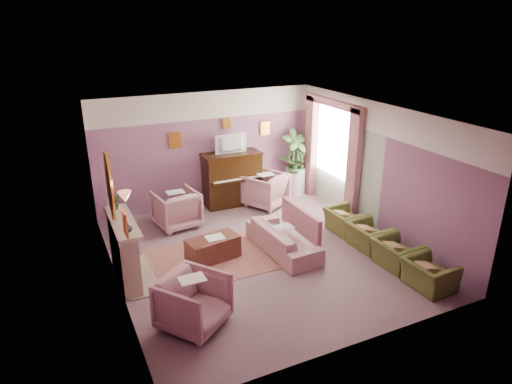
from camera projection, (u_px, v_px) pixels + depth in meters
name	position (u px, v px, depth m)	size (l,w,h in m)	color
floor	(261.00, 254.00, 9.11)	(5.50, 6.00, 0.01)	#75595F
ceiling	(261.00, 115.00, 8.10)	(5.50, 6.00, 0.01)	white
wall_back	(207.00, 149.00, 11.14)	(5.50, 0.02, 2.80)	#6D4A6F
wall_front	(359.00, 260.00, 6.07)	(5.50, 0.02, 2.80)	#6D4A6F
wall_left	(111.00, 213.00, 7.51)	(0.02, 6.00, 2.80)	#6D4A6F
wall_right	(377.00, 169.00, 9.70)	(0.02, 6.00, 2.80)	#6D4A6F
picture_rail_band	(206.00, 106.00, 10.74)	(5.50, 0.01, 0.65)	white
stripe_panel	(340.00, 167.00, 10.91)	(0.01, 3.00, 2.15)	#AAB7A5
fireplace_surround	(124.00, 252.00, 8.05)	(0.30, 1.40, 1.10)	tan
fireplace_inset	(131.00, 258.00, 8.14)	(0.18, 0.72, 0.68)	black
fire_ember	(134.00, 266.00, 8.22)	(0.06, 0.54, 0.10)	#FF4C17
mantel_shelf	(122.00, 222.00, 7.85)	(0.40, 1.55, 0.07)	tan
hearth	(138.00, 276.00, 8.32)	(0.55, 1.50, 0.02)	tan
mirror_frame	(109.00, 186.00, 7.55)	(0.04, 0.72, 1.20)	orange
mirror_glass	(111.00, 186.00, 7.56)	(0.01, 0.60, 1.06)	#B9B6CE
sconce_shade	(125.00, 197.00, 6.63)	(0.20, 0.20, 0.16)	#F18F64
piano	(232.00, 179.00, 11.33)	(1.40, 0.60, 1.30)	black
piano_keyshelf	(237.00, 181.00, 11.01)	(1.30, 0.12, 0.06)	black
piano_keys	(237.00, 179.00, 11.00)	(1.20, 0.08, 0.02)	silver
piano_top	(231.00, 154.00, 11.10)	(1.45, 0.65, 0.04)	black
television	(232.00, 143.00, 10.95)	(0.80, 0.12, 0.48)	black
print_back_left	(175.00, 141.00, 10.67)	(0.30, 0.03, 0.38)	orange
print_back_right	(265.00, 128.00, 11.58)	(0.26, 0.03, 0.34)	orange
print_back_mid	(227.00, 124.00, 11.09)	(0.22, 0.03, 0.26)	orange
print_left_wall	(125.00, 223.00, 6.40)	(0.03, 0.28, 0.36)	orange
window_blind	(334.00, 139.00, 10.88)	(0.03, 1.40, 1.80)	silver
curtain_left	(354.00, 166.00, 10.22)	(0.16, 0.34, 2.60)	#9A5A62
curtain_right	(310.00, 146.00, 11.77)	(0.16, 0.34, 2.60)	#9A5A62
pelmet	(334.00, 103.00, 10.54)	(0.16, 2.20, 0.16)	#9A5A62
mantel_plant	(116.00, 202.00, 8.26)	(0.16, 0.16, 0.28)	#2F5126
mantel_vase	(128.00, 228.00, 7.40)	(0.16, 0.16, 0.16)	white
area_rug	(214.00, 259.00, 8.92)	(2.50, 1.80, 0.01)	#8D5249
coffee_table	(213.00, 248.00, 8.85)	(1.00, 0.50, 0.45)	#4F261C
table_paper	(215.00, 237.00, 8.79)	(0.35, 0.28, 0.01)	white
sofa	(283.00, 234.00, 9.09)	(0.63, 1.88, 0.76)	#B38184
sofa_throw	(301.00, 220.00, 9.17)	(0.09, 1.42, 0.52)	#9A5A62
floral_armchair_left	(176.00, 207.00, 10.15)	(0.89, 0.89, 0.93)	#B38184
floral_armchair_right	(266.00, 188.00, 11.28)	(0.89, 0.89, 0.93)	#B38184
floral_armchair_front	(193.00, 300.00, 6.83)	(0.89, 0.89, 0.93)	#B38184
olive_chair_a	(430.00, 270.00, 7.85)	(0.57, 0.81, 0.70)	#4B5323
olive_chair_b	(397.00, 250.00, 8.54)	(0.57, 0.81, 0.70)	#4B5323
olive_chair_c	(369.00, 232.00, 9.23)	(0.57, 0.81, 0.70)	#4B5323
olive_chair_d	(345.00, 217.00, 9.92)	(0.57, 0.81, 0.70)	#4B5323
side_table	(295.00, 181.00, 12.12)	(0.52, 0.52, 0.70)	white
side_plant_big	(296.00, 162.00, 11.94)	(0.30, 0.30, 0.34)	#2F5126
side_plant_small	(302.00, 164.00, 11.91)	(0.16, 0.16, 0.28)	#2F5126
palm_pot	(294.00, 188.00, 12.13)	(0.34, 0.34, 0.34)	#A1432E
palm_plant	(295.00, 156.00, 11.81)	(0.76, 0.76, 1.44)	#2F5126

